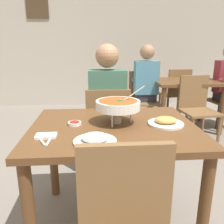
# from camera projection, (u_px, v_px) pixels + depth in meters

# --- Properties ---
(ground_plane) EXTENTS (16.00, 16.00, 0.00)m
(ground_plane) POSITION_uv_depth(u_px,v_px,m) (113.00, 221.00, 1.78)
(ground_plane) COLOR gray
(cafe_rear_partition) EXTENTS (10.00, 0.10, 3.00)m
(cafe_rear_partition) POSITION_uv_depth(u_px,v_px,m) (99.00, 35.00, 4.98)
(cafe_rear_partition) COLOR #BCB2A3
(cafe_rear_partition) RESTS_ON ground_plane
(picture_frame_hung) EXTENTS (0.44, 0.03, 0.56)m
(picture_frame_hung) POSITION_uv_depth(u_px,v_px,m) (37.00, 4.00, 4.66)
(picture_frame_hung) COLOR #4C3823
(dining_table_main) EXTENTS (1.11, 0.89, 0.77)m
(dining_table_main) POSITION_uv_depth(u_px,v_px,m) (114.00, 142.00, 1.60)
(dining_table_main) COLOR brown
(dining_table_main) RESTS_ON ground_plane
(chair_diner_main) EXTENTS (0.44, 0.44, 0.90)m
(chair_diner_main) POSITION_uv_depth(u_px,v_px,m) (108.00, 126.00, 2.34)
(chair_diner_main) COLOR brown
(chair_diner_main) RESTS_ON ground_plane
(diner_main) EXTENTS (0.40, 0.45, 1.31)m
(diner_main) POSITION_uv_depth(u_px,v_px,m) (107.00, 103.00, 2.31)
(diner_main) COLOR #2D2D38
(diner_main) RESTS_ON ground_plane
(curry_bowl) EXTENTS (0.33, 0.30, 0.26)m
(curry_bowl) POSITION_uv_depth(u_px,v_px,m) (118.00, 105.00, 1.57)
(curry_bowl) COLOR silver
(curry_bowl) RESTS_ON dining_table_main
(rice_plate) EXTENTS (0.24, 0.24, 0.06)m
(rice_plate) POSITION_uv_depth(u_px,v_px,m) (95.00, 139.00, 1.28)
(rice_plate) COLOR white
(rice_plate) RESTS_ON dining_table_main
(appetizer_plate) EXTENTS (0.24, 0.24, 0.06)m
(appetizer_plate) POSITION_uv_depth(u_px,v_px,m) (166.00, 122.00, 1.57)
(appetizer_plate) COLOR white
(appetizer_plate) RESTS_ON dining_table_main
(sauce_dish) EXTENTS (0.09, 0.09, 0.02)m
(sauce_dish) POSITION_uv_depth(u_px,v_px,m) (75.00, 123.00, 1.57)
(sauce_dish) COLOR white
(sauce_dish) RESTS_ON dining_table_main
(napkin_folded) EXTENTS (0.12, 0.08, 0.02)m
(napkin_folded) POSITION_uv_depth(u_px,v_px,m) (46.00, 136.00, 1.36)
(napkin_folded) COLOR white
(napkin_folded) RESTS_ON dining_table_main
(fork_utensil) EXTENTS (0.09, 0.16, 0.01)m
(fork_utensil) POSITION_uv_depth(u_px,v_px,m) (41.00, 140.00, 1.31)
(fork_utensil) COLOR silver
(fork_utensil) RESTS_ON dining_table_main
(spoon_utensil) EXTENTS (0.02, 0.17, 0.01)m
(spoon_utensil) POSITION_uv_depth(u_px,v_px,m) (50.00, 140.00, 1.32)
(spoon_utensil) COLOR silver
(spoon_utensil) RESTS_ON dining_table_main
(dining_table_far) EXTENTS (1.00, 0.80, 0.77)m
(dining_table_far) POSITION_uv_depth(u_px,v_px,m) (185.00, 89.00, 3.62)
(dining_table_far) COLOR brown
(dining_table_far) RESTS_ON ground_plane
(chair_bg_left) EXTENTS (0.45, 0.45, 0.90)m
(chair_bg_left) POSITION_uv_depth(u_px,v_px,m) (143.00, 96.00, 3.71)
(chair_bg_left) COLOR brown
(chair_bg_left) RESTS_ON ground_plane
(chair_bg_right) EXTENTS (0.48, 0.48, 0.90)m
(chair_bg_right) POSITION_uv_depth(u_px,v_px,m) (196.00, 105.00, 3.17)
(chair_bg_right) COLOR brown
(chair_bg_right) RESTS_ON ground_plane
(chair_bg_corner) EXTENTS (0.48, 0.48, 0.90)m
(chair_bg_corner) POSITION_uv_depth(u_px,v_px,m) (176.00, 91.00, 4.16)
(chair_bg_corner) COLOR brown
(chair_bg_corner) RESTS_ON ground_plane
(patron_bg_left) EXTENTS (0.40, 0.45, 1.31)m
(patron_bg_left) POSITION_uv_depth(u_px,v_px,m) (146.00, 82.00, 3.61)
(patron_bg_left) COLOR #2D2D38
(patron_bg_left) RESTS_ON ground_plane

